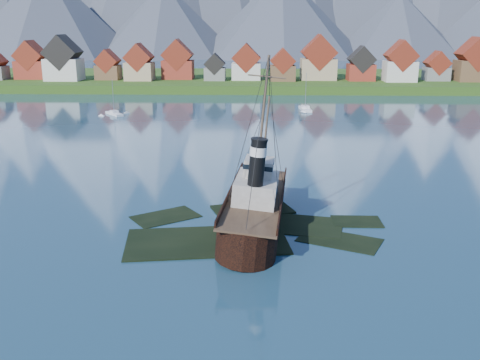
{
  "coord_description": "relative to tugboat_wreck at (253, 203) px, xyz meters",
  "views": [
    {
      "loc": [
        2.57,
        -57.56,
        23.45
      ],
      "look_at": [
        0.47,
        6.0,
        5.0
      ],
      "focal_mm": 40.0,
      "sensor_mm": 36.0,
      "label": 1
    }
  ],
  "objects": [
    {
      "name": "sailboat_e",
      "position": [
        14.07,
        91.91,
        -2.49
      ],
      "size": [
        3.17,
        9.74,
        11.1
      ],
      "rotation": [
        0.0,
        0.0,
        0.08
      ],
      "color": "silver",
      "rests_on": "ground"
    },
    {
      "name": "ground",
      "position": [
        -2.16,
        -3.84,
        -2.73
      ],
      "size": [
        1400.0,
        1400.0,
        0.0
      ],
      "primitive_type": "plane",
      "color": "#1C3B4F",
      "rests_on": "ground"
    },
    {
      "name": "sailboat_c",
      "position": [
        -38.58,
        81.9,
        -2.51
      ],
      "size": [
        6.28,
        7.27,
        9.96
      ],
      "rotation": [
        0.0,
        0.0,
        0.66
      ],
      "color": "silver",
      "rests_on": "ground"
    },
    {
      "name": "town",
      "position": [
        -35.28,
        148.35,
        6.25
      ],
      "size": [
        250.96,
        16.69,
        17.3
      ],
      "color": "maroon",
      "rests_on": "ground"
    },
    {
      "name": "shoal",
      "position": [
        -0.38,
        -1.69,
        -3.08
      ],
      "size": [
        31.71,
        21.24,
        1.14
      ],
      "color": "black",
      "rests_on": "ground"
    },
    {
      "name": "seawall",
      "position": [
        -2.16,
        128.16,
        -2.73
      ],
      "size": [
        600.0,
        2.5,
        2.0
      ],
      "primitive_type": "cube",
      "color": "#3F3D38",
      "rests_on": "ground"
    },
    {
      "name": "shore_bank",
      "position": [
        -2.16,
        166.16,
        -2.73
      ],
      "size": [
        600.0,
        80.0,
        3.2
      ],
      "primitive_type": "cube",
      "color": "#254513",
      "rests_on": "ground"
    },
    {
      "name": "tugboat_wreck",
      "position": [
        0.0,
        0.0,
        0.0
      ],
      "size": [
        6.34,
        27.32,
        21.65
      ],
      "rotation": [
        0.0,
        0.09,
        -0.09
      ],
      "color": "black",
      "rests_on": "ground"
    }
  ]
}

